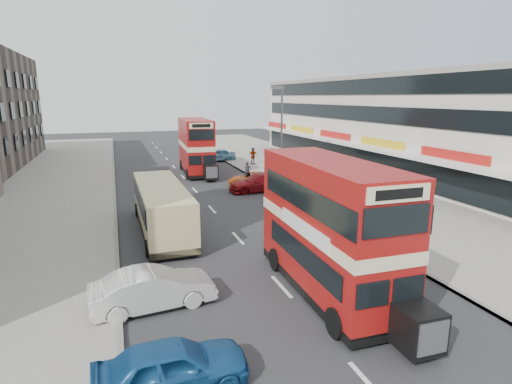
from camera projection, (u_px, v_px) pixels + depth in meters
name	position (u px, v px, depth m)	size (l,w,h in m)	color
ground	(303.00, 311.00, 14.29)	(160.00, 160.00, 0.00)	#28282B
road_surface	(195.00, 190.00, 32.68)	(12.00, 90.00, 0.01)	#28282B
pavement_right	(328.00, 180.00, 36.50)	(12.00, 90.00, 0.15)	gray
pavement_left	(27.00, 202.00, 28.84)	(12.00, 90.00, 0.15)	gray
kerb_left	(115.00, 195.00, 30.72)	(0.20, 90.00, 0.16)	gray
kerb_right	(266.00, 184.00, 34.62)	(0.20, 90.00, 0.16)	gray
commercial_row	(392.00, 124.00, 39.82)	(9.90, 46.20, 9.30)	beige
street_lamp	(281.00, 130.00, 31.84)	(1.00, 0.20, 8.12)	slate
bus_main	(330.00, 227.00, 15.14)	(2.64, 8.98, 4.92)	black
bus_second	(196.00, 146.00, 39.43)	(2.96, 9.28, 5.05)	black
coach	(162.00, 206.00, 22.40)	(2.48, 9.26, 2.45)	black
car_left_near	(172.00, 366.00, 10.35)	(1.58, 3.93, 1.34)	#19518C
car_left_front	(153.00, 289.00, 14.40)	(1.51, 4.33, 1.43)	silver
car_right_a	(259.00, 183.00, 32.21)	(1.97, 4.85, 1.41)	maroon
car_right_b	(252.00, 179.00, 34.36)	(1.87, 4.06, 1.13)	#D15414
car_right_c	(217.00, 155.00, 47.17)	(1.69, 4.21, 1.43)	#5A97B4
pedestrian_near	(314.00, 184.00, 29.55)	(0.72, 0.49, 1.94)	gray
pedestrian_far	(253.00, 156.00, 44.30)	(1.05, 0.44, 1.78)	gray
cyclist	(248.00, 177.00, 34.88)	(0.66, 1.68, 1.91)	gray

